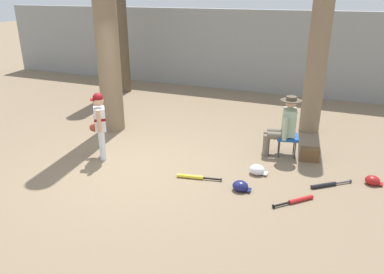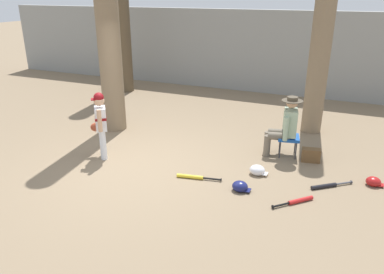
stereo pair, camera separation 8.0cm
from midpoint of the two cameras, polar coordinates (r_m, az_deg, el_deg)
ground_plane at (r=7.03m, az=-7.87°, el=-4.48°), size 60.00×60.00×0.00m
concrete_back_wall at (r=12.35m, az=7.43°, el=12.97°), size 18.00×0.36×2.52m
tree_near_player at (r=8.53m, az=-12.59°, el=17.65°), size 0.70×0.70×5.79m
tree_behind_spectator at (r=8.68m, az=19.42°, el=13.71°), size 0.58×0.58×4.66m
young_ballplayer at (r=7.28m, az=-13.50°, el=2.36°), size 0.53×0.49×1.31m
folding_stool at (r=7.53m, az=14.82°, el=-0.20°), size 0.47×0.47×0.41m
seated_spectator at (r=7.43m, az=14.26°, el=1.83°), size 0.68×0.54×1.20m
handbag_beside_stool at (r=7.48m, az=17.99°, el=-2.66°), size 0.37×0.24×0.26m
tree_far_left at (r=12.08m, az=-10.65°, el=18.64°), size 0.80×0.80×5.85m
bat_black_composite at (r=6.65m, az=20.24°, el=-6.99°), size 0.64×0.53×0.07m
bat_yellow_trainer at (r=6.52m, az=0.59°, el=-6.12°), size 0.79×0.21×0.07m
bat_red_barrel at (r=6.06m, az=16.17°, el=-9.37°), size 0.56×0.57×0.07m
batting_helmet_white at (r=6.76m, az=10.29°, el=-5.01°), size 0.32×0.25×0.19m
batting_helmet_red at (r=7.01m, az=26.27°, el=-6.13°), size 0.28×0.22×0.16m
batting_helmet_navy at (r=6.19m, az=7.72°, el=-7.48°), size 0.31×0.24×0.18m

